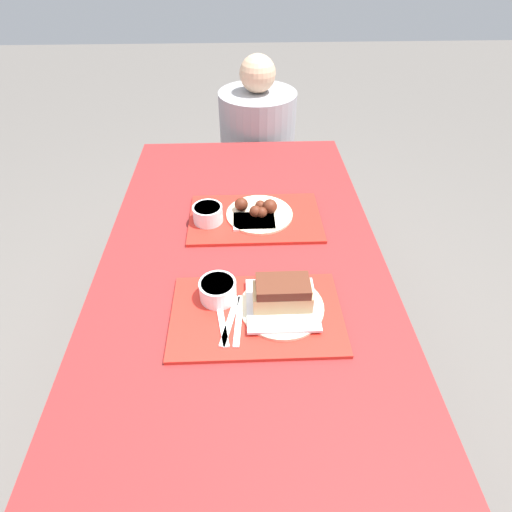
% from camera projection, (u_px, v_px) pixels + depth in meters
% --- Properties ---
extents(ground_plane, '(12.00, 12.00, 0.00)m').
position_uv_depth(ground_plane, '(247.00, 405.00, 1.70)').
color(ground_plane, '#605B56').
extents(picnic_table, '(0.88, 1.77, 0.78)m').
position_uv_depth(picnic_table, '(243.00, 296.00, 1.25)').
color(picnic_table, maroon).
rests_on(picnic_table, ground_plane).
extents(picnic_bench_far, '(0.84, 0.28, 0.45)m').
position_uv_depth(picnic_bench_far, '(242.00, 190.00, 2.28)').
color(picnic_bench_far, maroon).
rests_on(picnic_bench_far, ground_plane).
extents(tray_near, '(0.46, 0.29, 0.01)m').
position_uv_depth(tray_near, '(257.00, 315.00, 1.06)').
color(tray_near, red).
rests_on(tray_near, picnic_table).
extents(tray_far, '(0.46, 0.29, 0.01)m').
position_uv_depth(tray_far, '(255.00, 218.00, 1.39)').
color(tray_far, red).
rests_on(tray_far, picnic_table).
extents(bowl_coleslaw_near, '(0.10, 0.10, 0.06)m').
position_uv_depth(bowl_coleslaw_near, '(218.00, 289.00, 1.08)').
color(bowl_coleslaw_near, white).
rests_on(bowl_coleslaw_near, tray_near).
extents(brisket_sandwich_plate, '(0.23, 0.23, 0.10)m').
position_uv_depth(brisket_sandwich_plate, '(282.00, 299.00, 1.05)').
color(brisket_sandwich_plate, beige).
rests_on(brisket_sandwich_plate, tray_near).
extents(plastic_fork_near, '(0.06, 0.17, 0.00)m').
position_uv_depth(plastic_fork_near, '(230.00, 320.00, 1.04)').
color(plastic_fork_near, white).
rests_on(plastic_fork_near, tray_near).
extents(plastic_knife_near, '(0.03, 0.17, 0.00)m').
position_uv_depth(plastic_knife_near, '(239.00, 320.00, 1.04)').
color(plastic_knife_near, white).
rests_on(plastic_knife_near, tray_near).
extents(plastic_spoon_near, '(0.04, 0.17, 0.00)m').
position_uv_depth(plastic_spoon_near, '(222.00, 321.00, 1.04)').
color(plastic_spoon_near, white).
rests_on(plastic_spoon_near, tray_near).
extents(condiment_packet, '(0.04, 0.03, 0.01)m').
position_uv_depth(condiment_packet, '(258.00, 295.00, 1.11)').
color(condiment_packet, '#3F3F47').
rests_on(condiment_packet, tray_near).
extents(bowl_coleslaw_far, '(0.10, 0.10, 0.06)m').
position_uv_depth(bowl_coleslaw_far, '(208.00, 213.00, 1.35)').
color(bowl_coleslaw_far, white).
rests_on(bowl_coleslaw_far, tray_far).
extents(wings_plate_far, '(0.23, 0.23, 0.06)m').
position_uv_depth(wings_plate_far, '(259.00, 211.00, 1.39)').
color(wings_plate_far, beige).
rests_on(wings_plate_far, tray_far).
extents(napkin_far, '(0.14, 0.10, 0.01)m').
position_uv_depth(napkin_far, '(254.00, 221.00, 1.36)').
color(napkin_far, white).
rests_on(napkin_far, tray_far).
extents(person_seated_across, '(0.38, 0.38, 0.64)m').
position_uv_depth(person_seated_across, '(257.00, 135.00, 2.06)').
color(person_seated_across, '#9E9EA3').
rests_on(person_seated_across, picnic_bench_far).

